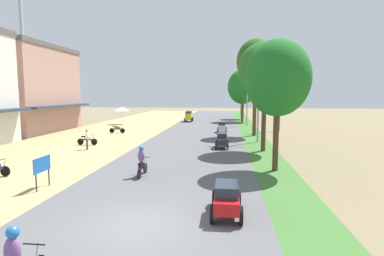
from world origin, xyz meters
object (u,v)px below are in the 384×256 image
Objects in this scene: median_tree_third at (256,62)px; median_tree_fourth at (243,87)px; streetlamp_near at (258,97)px; motorbike_ahead_second at (142,162)px; vendor_umbrella at (122,109)px; median_tree_nearest at (278,78)px; street_signboard at (42,167)px; car_sedan_red at (227,197)px; parked_motorbike_third at (117,129)px; radio_mast at (20,5)px; parked_motorbike_second at (88,139)px; car_hatchback_charcoal at (222,140)px; car_hatchback_silver at (222,127)px; median_tree_second at (265,70)px; car_van_yellow at (189,116)px; utility_pole_near at (280,90)px; streetlamp_mid at (247,93)px; streetlamp_far at (241,93)px; pedestrian_on_shoulder at (87,138)px; median_tree_fifth at (243,89)px.

median_tree_third is 16.77m from median_tree_fourth.
streetlamp_near is 15.10m from motorbike_ahead_second.
median_tree_nearest reaches higher than vendor_umbrella.
median_tree_fourth is at bearing 78.28° from motorbike_ahead_second.
street_signboard is 8.82m from car_sedan_red.
radio_mast is at bearing 159.46° from parked_motorbike_third.
car_hatchback_charcoal is at bearing -1.62° from parked_motorbike_second.
car_sedan_red is at bearing -88.87° from car_hatchback_silver.
vendor_umbrella is at bearing 128.68° from car_hatchback_charcoal.
median_tree_nearest is at bearing 22.60° from street_signboard.
median_tree_second is 3.47× the size of car_van_yellow.
car_van_yellow reaches higher than parked_motorbike_third.
utility_pole_near is at bearing 80.01° from median_tree_nearest.
parked_motorbike_second is 1.00× the size of motorbike_ahead_second.
streetlamp_mid is 32.97m from car_sedan_red.
motorbike_ahead_second is at bearing -98.89° from streetlamp_far.
median_tree_fifth is (13.86, 31.86, 4.31)m from pedestrian_on_shoulder.
radio_mast is at bearing 134.11° from motorbike_ahead_second.
car_van_yellow is at bearing 28.73° from vendor_umbrella.
median_tree_fourth is at bearing 93.17° from streetlamp_mid.
car_hatchback_charcoal reaches higher than parked_motorbike_third.
car_sedan_red is at bearing -103.16° from utility_pole_near.
car_van_yellow is at bearing 67.20° from parked_motorbike_third.
streetlamp_far is 4.07× the size of car_hatchback_charcoal.
parked_motorbike_second is 0.26× the size of median_tree_fifth.
streetlamp_near reaches higher than median_tree_fifth.
median_tree_nearest is at bearing 68.16° from car_sedan_red.
streetlamp_mid is (18.04, 0.08, 2.32)m from vendor_umbrella.
car_hatchback_charcoal is at bearing -96.08° from median_tree_fifth.
median_tree_third is at bearing 89.48° from median_tree_nearest.
streetlamp_near is (0.01, -26.45, -1.06)m from median_tree_fifth.
radio_mast is 14.21× the size of motorbike_ahead_second.
median_tree_third is at bearing -33.69° from car_hatchback_silver.
pedestrian_on_shoulder is 0.20× the size of streetlamp_mid.
median_tree_fifth is at bearing 101.73° from utility_pole_near.
parked_motorbike_second is 18.56m from vendor_umbrella.
pedestrian_on_shoulder is 0.23× the size of median_tree_fifth.
streetlamp_mid is at bearing 8.72° from radio_mast.
car_hatchback_silver is at bearing -96.92° from streetlamp_far.
street_signboard is at bearing -126.56° from streetlamp_near.
median_tree_fourth is 4.14× the size of car_hatchback_silver.
pedestrian_on_shoulder is 30.06m from median_tree_fourth.
radio_mast is 3.65× the size of median_tree_fifth.
median_tree_nearest is (14.77, -7.36, 4.78)m from parked_motorbike_second.
parked_motorbike_third is 18.63m from streetlamp_mid.
median_tree_second is at bearing -90.60° from median_tree_third.
median_tree_nearest is at bearing 16.35° from motorbike_ahead_second.
vendor_umbrella is at bearing 115.01° from car_sedan_red.
parked_motorbike_third is at bearing 161.97° from streetlamp_near.
pedestrian_on_shoulder is at bearing 131.56° from motorbike_ahead_second.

